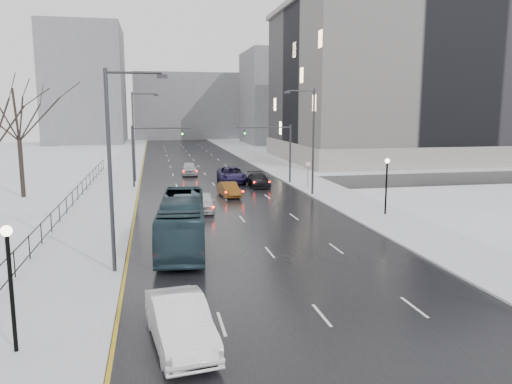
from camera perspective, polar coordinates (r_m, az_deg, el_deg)
road at (r=65.57m, az=-6.04°, el=2.27°), size 16.00×150.00×0.04m
cross_road at (r=53.75m, az=-4.77°, el=0.73°), size 130.00×10.00×0.04m
sidewalk_left at (r=65.39m, az=-15.24°, el=2.03°), size 5.00×150.00×0.16m
sidewalk_right at (r=67.39m, az=2.89°, el=2.55°), size 5.00×150.00×0.16m
park_strip at (r=66.68m, az=-23.41°, el=1.70°), size 14.00×150.00×0.12m
tree_park_e at (r=50.83m, az=-25.00°, el=-0.65°), size 9.45×9.45×13.50m
iron_fence at (r=36.12m, az=-22.09°, el=-2.76°), size 0.06×70.00×1.30m
streetlight_r_mid at (r=47.11m, az=6.31°, el=6.33°), size 2.95×0.25×10.00m
streetlight_l_near at (r=24.95m, az=-15.86°, el=3.37°), size 2.95×0.25×10.00m
streetlight_l_far at (r=56.85m, az=-13.60°, el=6.64°), size 2.95×0.25×10.00m
lamppost_l at (r=18.14m, az=-26.33°, el=-8.05°), size 0.36×0.36×4.28m
lamppost_r_mid at (r=39.18m, az=14.70°, el=1.54°), size 0.36×0.36×4.28m
mast_signal_right at (r=54.64m, az=2.85°, el=5.20°), size 6.10×0.33×6.50m
mast_signal_left at (r=52.92m, az=-12.76°, el=4.85°), size 6.10×0.33×6.50m
no_uturn_sign at (r=51.50m, az=5.97°, el=2.89°), size 0.60×0.06×2.70m
civic_building at (r=87.24m, az=16.95°, el=11.04°), size 41.00×31.00×24.80m
bldg_far_right at (r=124.62m, az=4.41°, el=10.70°), size 24.00×20.00×22.00m
bldg_far_left at (r=130.84m, az=-18.92°, el=11.48°), size 18.00×22.00×28.00m
bldg_far_center at (r=145.13m, az=-7.69°, el=9.66°), size 30.00×18.00×18.00m
sedan_left_near at (r=17.86m, az=-8.68°, el=-14.46°), size 2.47×5.34×1.69m
bus at (r=29.70m, az=-8.45°, el=-3.43°), size 3.47×10.97×3.01m
sedan_center_near at (r=40.03m, az=-6.02°, el=-1.15°), size 2.37×4.64×1.51m
sedan_right_near at (r=46.68m, az=-3.11°, el=0.29°), size 1.88×4.23×1.35m
sedan_right_cross at (r=55.85m, az=-2.83°, el=1.98°), size 2.96×6.18×1.70m
sedan_right_far at (r=52.82m, az=0.28°, el=1.41°), size 2.14×4.97×1.43m
sedan_center_far at (r=62.79m, az=-7.62°, el=2.69°), size 2.09×4.82×1.62m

